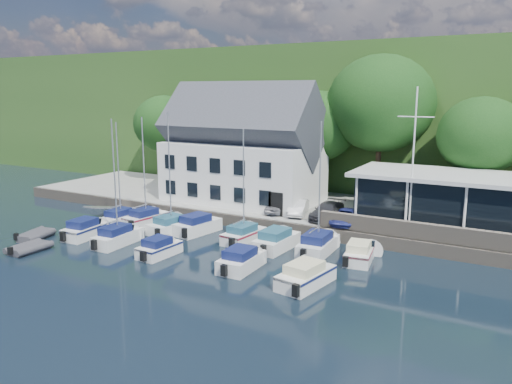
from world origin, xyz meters
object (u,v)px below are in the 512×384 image
at_px(boat_r1_2, 170,180).
at_px(boat_r1_4, 244,186).
at_px(boat_r2_4, 306,273).
at_px(harbor_building, 243,155).
at_px(car_blue, 346,216).
at_px(flagpole, 413,161).
at_px(boat_r1_3, 197,223).
at_px(boat_r1_5, 277,239).
at_px(dinghy_0, 36,234).
at_px(boat_r1_1, 144,174).
at_px(car_white, 298,207).
at_px(boat_r2_0, 85,228).
at_px(dinghy_1, 29,247).
at_px(car_silver, 277,205).
at_px(boat_r2_3, 242,258).
at_px(boat_r2_1, 115,184).
at_px(boat_r1_7, 360,251).
at_px(boat_r2_2, 159,246).
at_px(boat_r1_6, 320,189).
at_px(car_dgrey, 327,211).
at_px(club_pavilion, 442,200).
at_px(boat_r1_0, 119,177).

distance_m(boat_r1_2, boat_r1_4, 6.45).
bearing_deg(boat_r1_4, boat_r2_4, -31.01).
distance_m(harbor_building, car_blue, 12.62).
bearing_deg(flagpole, boat_r1_3, -162.08).
bearing_deg(boat_r1_5, dinghy_0, -155.36).
relative_size(car_blue, flagpole, 0.35).
distance_m(boat_r1_1, boat_r1_3, 6.43).
bearing_deg(harbor_building, car_white, -21.29).
relative_size(boat_r2_0, dinghy_1, 1.73).
relative_size(car_silver, boat_r2_3, 0.72).
bearing_deg(boat_r2_1, dinghy_1, -137.40).
xyz_separation_m(harbor_building, boat_r1_1, (-4.59, -8.57, -1.00)).
relative_size(flagpole, boat_r2_4, 1.81).
distance_m(boat_r1_7, boat_r2_2, 13.69).
xyz_separation_m(car_silver, boat_r1_5, (3.23, -6.36, -0.88)).
relative_size(harbor_building, dinghy_0, 4.59).
relative_size(boat_r1_5, dinghy_1, 1.93).
xyz_separation_m(car_silver, boat_r1_7, (9.29, -6.01, -0.96)).
bearing_deg(harbor_building, boat_r1_6, -37.35).
distance_m(boat_r1_2, dinghy_0, 11.10).
height_order(car_silver, dinghy_1, car_silver).
relative_size(boat_r2_1, boat_r2_3, 1.74).
relative_size(boat_r1_1, boat_r1_5, 1.47).
height_order(boat_r1_7, boat_r2_3, boat_r2_3).
distance_m(car_dgrey, boat_r1_7, 7.59).
bearing_deg(boat_r1_6, flagpole, 41.97).
distance_m(club_pavilion, boat_r2_4, 15.09).
bearing_deg(boat_r2_2, boat_r1_6, 36.08).
bearing_deg(boat_r1_6, boat_r1_1, 177.98).
bearing_deg(car_silver, boat_r2_4, -69.70).
bearing_deg(car_dgrey, boat_r2_3, -97.54).
relative_size(car_silver, boat_r1_0, 0.46).
relative_size(car_white, boat_r1_2, 0.44).
height_order(car_blue, dinghy_1, car_blue).
bearing_deg(boat_r1_3, boat_r2_3, -27.03).
relative_size(boat_r1_0, boat_r1_7, 1.59).
relative_size(boat_r2_2, dinghy_1, 1.49).
bearing_deg(boat_r1_1, boat_r2_1, -61.64).
bearing_deg(club_pavilion, boat_r2_3, -126.40).
distance_m(car_silver, dinghy_1, 19.57).
relative_size(harbor_building, boat_r2_3, 2.75).
height_order(boat_r2_0, dinghy_1, boat_r2_0).
bearing_deg(boat_r1_2, boat_r2_3, -16.32).
distance_m(car_white, car_blue, 4.64).
bearing_deg(club_pavilion, boat_r2_2, -139.24).
xyz_separation_m(club_pavilion, boat_r2_0, (-24.14, -13.30, -2.29)).
relative_size(car_blue, dinghy_0, 1.17).
relative_size(car_dgrey, boat_r1_5, 0.76).
xyz_separation_m(car_silver, boat_r2_4, (7.86, -11.71, -0.90)).
relative_size(car_dgrey, boat_r1_7, 0.88).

